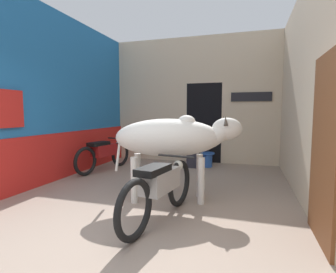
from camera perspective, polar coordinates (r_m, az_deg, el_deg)
ground_plane at (r=3.12m, az=-16.20°, el=-22.68°), size 30.00×30.00×0.00m
wall_left_shopfront at (r=6.32m, az=-22.32°, el=7.52°), size 0.25×5.22×3.60m
wall_back_with_doorway at (r=7.89m, az=6.69°, el=6.13°), size 4.73×0.93×3.60m
wall_right_with_door at (r=4.94m, az=27.98°, el=8.44°), size 0.22×5.22×3.60m
cow at (r=4.27m, az=1.21°, el=-0.41°), size 2.11×1.06×1.41m
motorcycle_near at (r=3.56m, az=-1.68°, el=-10.84°), size 0.58×1.94×0.82m
motorcycle_far at (r=6.71m, az=-13.72°, el=-3.49°), size 0.62×1.89×0.78m
shopkeeper_seated at (r=6.96m, az=5.64°, el=-1.98°), size 0.44×0.33×1.11m
plastic_stool at (r=7.06m, az=8.55°, el=-4.90°), size 0.37×0.37×0.38m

